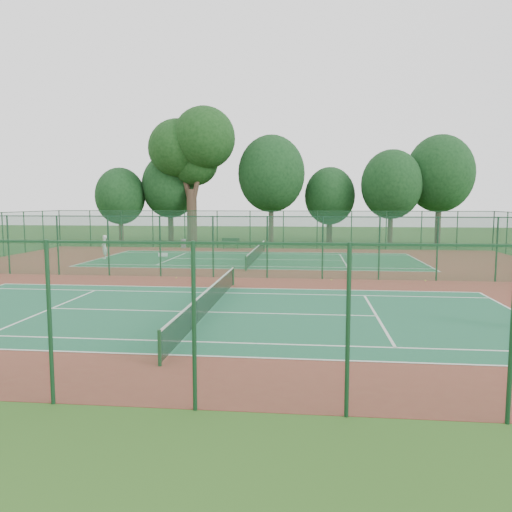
# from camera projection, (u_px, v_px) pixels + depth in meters

# --- Properties ---
(ground) EXTENTS (120.00, 120.00, 0.00)m
(ground) POSITION_uv_depth(u_px,v_px,m) (240.00, 278.00, 28.24)
(ground) COLOR #274C18
(ground) RESTS_ON ground
(red_pad) EXTENTS (40.00, 36.00, 0.01)m
(red_pad) POSITION_uv_depth(u_px,v_px,m) (240.00, 278.00, 28.24)
(red_pad) COLOR maroon
(red_pad) RESTS_ON ground
(court_near) EXTENTS (23.77, 10.97, 0.01)m
(court_near) POSITION_uv_depth(u_px,v_px,m) (209.00, 312.00, 19.34)
(court_near) COLOR #1D5E43
(court_near) RESTS_ON red_pad
(court_far) EXTENTS (23.77, 10.97, 0.01)m
(court_far) POSITION_uv_depth(u_px,v_px,m) (257.00, 259.00, 37.14)
(court_far) COLOR #1C5835
(court_far) RESTS_ON red_pad
(fence_north) EXTENTS (40.00, 0.09, 3.50)m
(fence_north) POSITION_uv_depth(u_px,v_px,m) (267.00, 229.00, 45.85)
(fence_north) COLOR #17462B
(fence_north) RESTS_ON ground
(fence_south) EXTENTS (40.00, 0.09, 3.50)m
(fence_south) POSITION_uv_depth(u_px,v_px,m) (121.00, 324.00, 10.25)
(fence_south) COLOR #184A26
(fence_south) RESTS_ON ground
(fence_divider) EXTENTS (40.00, 0.09, 3.50)m
(fence_divider) POSITION_uv_depth(u_px,v_px,m) (240.00, 247.00, 28.05)
(fence_divider) COLOR #18492C
(fence_divider) RESTS_ON ground
(tennis_net_near) EXTENTS (0.10, 12.90, 0.97)m
(tennis_net_near) POSITION_uv_depth(u_px,v_px,m) (208.00, 299.00, 19.28)
(tennis_net_near) COLOR #163D1F
(tennis_net_near) RESTS_ON ground
(tennis_net_far) EXTENTS (0.10, 12.90, 0.97)m
(tennis_net_far) POSITION_uv_depth(u_px,v_px,m) (257.00, 252.00, 37.08)
(tennis_net_far) COLOR #163C20
(tennis_net_far) RESTS_ON ground
(player_far) EXTENTS (0.66, 0.77, 1.79)m
(player_far) POSITION_uv_depth(u_px,v_px,m) (104.00, 247.00, 37.35)
(player_far) COLOR silver
(player_far) RESTS_ON court_far
(trash_bin) EXTENTS (0.51, 0.51, 0.83)m
(trash_bin) POSITION_uv_depth(u_px,v_px,m) (183.00, 244.00, 46.39)
(trash_bin) COLOR slate
(trash_bin) RESTS_ON red_pad
(bench) EXTENTS (1.66, 0.63, 1.00)m
(bench) POSITION_uv_depth(u_px,v_px,m) (231.00, 243.00, 45.50)
(bench) COLOR #12351B
(bench) RESTS_ON red_pad
(kit_bag) EXTENTS (0.75, 0.39, 0.27)m
(kit_bag) POSITION_uv_depth(u_px,v_px,m) (163.00, 255.00, 39.11)
(kit_bag) COLOR silver
(kit_bag) RESTS_ON red_pad
(stray_ball_a) EXTENTS (0.07, 0.07, 0.07)m
(stray_ball_a) POSITION_uv_depth(u_px,v_px,m) (331.00, 280.00, 27.23)
(stray_ball_a) COLOR #CAED37
(stray_ball_a) RESTS_ON red_pad
(stray_ball_b) EXTENTS (0.07, 0.07, 0.07)m
(stray_ball_b) POSITION_uv_depth(u_px,v_px,m) (425.00, 280.00, 26.95)
(stray_ball_b) COLOR gold
(stray_ball_b) RESTS_ON red_pad
(stray_ball_c) EXTENTS (0.06, 0.06, 0.06)m
(stray_ball_c) POSITION_uv_depth(u_px,v_px,m) (176.00, 278.00, 27.96)
(stray_ball_c) COLOR #CBE034
(stray_ball_c) RESTS_ON red_pad
(big_tree) EXTENTS (9.00, 6.59, 13.82)m
(big_tree) POSITION_uv_depth(u_px,v_px,m) (192.00, 147.00, 50.60)
(big_tree) COLOR #3B2A20
(big_tree) RESTS_ON ground
(evergreen_row) EXTENTS (39.00, 5.00, 12.00)m
(evergreen_row) POSITION_uv_depth(u_px,v_px,m) (276.00, 243.00, 52.16)
(evergreen_row) COLOR black
(evergreen_row) RESTS_ON ground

